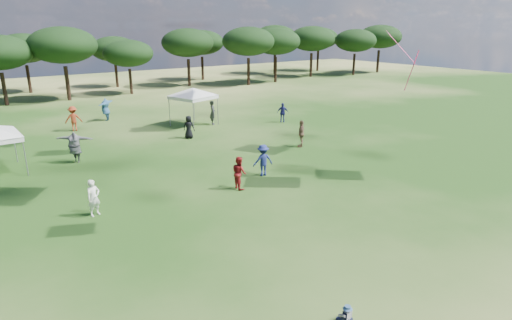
# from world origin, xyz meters

# --- Properties ---
(tree_line) EXTENTS (108.78, 17.63, 7.77)m
(tree_line) POSITION_xyz_m (2.39, 47.41, 5.42)
(tree_line) COLOR black
(tree_line) RESTS_ON ground
(tent_right) EXTENTS (5.55, 5.55, 3.30)m
(tent_right) POSITION_xyz_m (8.38, 25.60, 2.87)
(tent_right) COLOR gray
(tent_right) RESTS_ON ground
(toddler) EXTENTS (0.37, 0.41, 0.54)m
(toddler) POSITION_xyz_m (0.47, 2.02, 0.24)
(toddler) COLOR #151B31
(toddler) RESTS_ON ground
(festival_crowd) EXTENTS (29.49, 21.87, 1.92)m
(festival_crowd) POSITION_xyz_m (-0.62, 22.15, 0.89)
(festival_crowd) COLOR black
(festival_crowd) RESTS_ON ground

